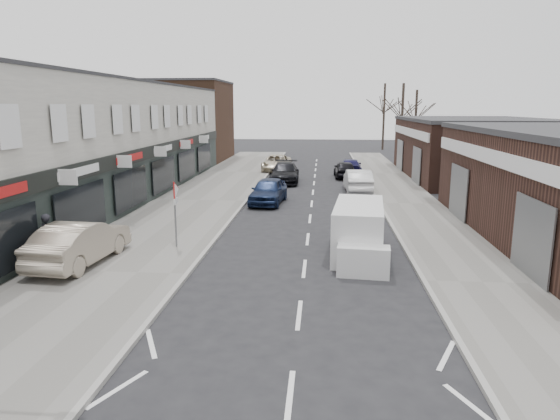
% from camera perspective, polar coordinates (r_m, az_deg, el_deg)
% --- Properties ---
extents(pavement_left, '(5.50, 64.00, 0.12)m').
position_cam_1_polar(pavement_left, '(30.28, -9.23, 1.03)').
color(pavement_left, slate).
rests_on(pavement_left, ground).
extents(pavement_right, '(3.50, 64.00, 0.12)m').
position_cam_1_polar(pavement_right, '(29.84, 14.75, 0.64)').
color(pavement_right, slate).
rests_on(pavement_right, ground).
extents(shop_terrace_left, '(8.00, 41.00, 7.10)m').
position_cam_1_polar(shop_terrace_left, '(29.94, -23.38, 6.84)').
color(shop_terrace_left, beige).
rests_on(shop_terrace_left, ground).
extents(brick_block_far, '(8.00, 10.00, 8.00)m').
position_cam_1_polar(brick_block_far, '(53.75, -10.51, 9.86)').
color(brick_block_far, '#422A1C').
rests_on(brick_block_far, ground).
extents(right_unit_far, '(10.00, 16.00, 4.50)m').
position_cam_1_polar(right_unit_far, '(42.70, 21.18, 6.46)').
color(right_unit_far, '#3A211A').
rests_on(right_unit_far, ground).
extents(tree_far_a, '(3.60, 3.60, 8.00)m').
position_cam_1_polar(tree_far_a, '(55.79, 13.56, 5.67)').
color(tree_far_a, '#382D26').
rests_on(tree_far_a, ground).
extents(tree_far_b, '(3.60, 3.60, 7.50)m').
position_cam_1_polar(tree_far_b, '(62.09, 15.03, 6.19)').
color(tree_far_b, '#382D26').
rests_on(tree_far_b, ground).
extents(tree_far_c, '(3.60, 3.60, 8.50)m').
position_cam_1_polar(tree_far_c, '(67.56, 11.63, 6.77)').
color(tree_far_c, '#382D26').
rests_on(tree_far_c, ground).
extents(warning_sign, '(0.12, 0.80, 2.70)m').
position_cam_1_polar(warning_sign, '(20.00, -11.87, 1.65)').
color(warning_sign, slate).
rests_on(warning_sign, pavement_left).
extents(white_van, '(2.21, 5.25, 1.98)m').
position_cam_1_polar(white_van, '(19.22, 8.99, -2.50)').
color(white_van, silver).
rests_on(white_van, ground).
extents(sedan_on_pavement, '(1.99, 4.81, 1.55)m').
position_cam_1_polar(sedan_on_pavement, '(19.12, -21.91, -3.44)').
color(sedan_on_pavement, '#A49683').
rests_on(sedan_on_pavement, pavement_left).
extents(pedestrian, '(0.75, 0.63, 1.77)m').
position_cam_1_polar(pedestrian, '(19.76, -24.97, -2.89)').
color(pedestrian, black).
rests_on(pedestrian, pavement_left).
extents(parked_car_left_a, '(2.17, 4.56, 1.50)m').
position_cam_1_polar(parked_car_left_a, '(29.33, -1.35, 2.21)').
color(parked_car_left_a, '#14203F').
rests_on(parked_car_left_a, ground).
extents(parked_car_left_b, '(2.23, 5.18, 1.49)m').
position_cam_1_polar(parked_car_left_b, '(37.44, 0.55, 4.29)').
color(parked_car_left_b, black).
rests_on(parked_car_left_b, ground).
extents(parked_car_left_c, '(2.39, 5.13, 1.42)m').
position_cam_1_polar(parked_car_left_c, '(44.08, -0.37, 5.38)').
color(parked_car_left_c, '#BDB197').
rests_on(parked_car_left_c, ground).
extents(parked_car_right_a, '(1.75, 4.66, 1.52)m').
position_cam_1_polar(parked_car_right_a, '(33.65, 8.88, 3.32)').
color(parked_car_right_a, silver).
rests_on(parked_car_right_a, ground).
extents(parked_car_right_b, '(1.73, 4.05, 1.36)m').
position_cam_1_polar(parked_car_right_b, '(40.29, 7.41, 4.64)').
color(parked_car_right_b, black).
rests_on(parked_car_right_b, ground).
extents(parked_car_right_c, '(1.97, 4.51, 1.29)m').
position_cam_1_polar(parked_car_right_c, '(42.42, 8.05, 4.93)').
color(parked_car_right_c, '#171644').
rests_on(parked_car_right_c, ground).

